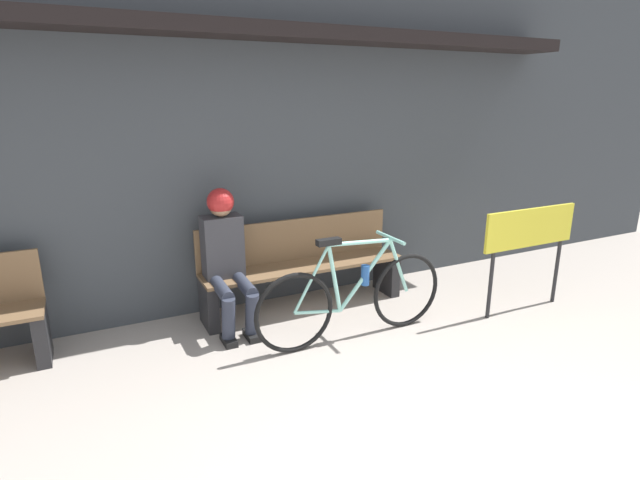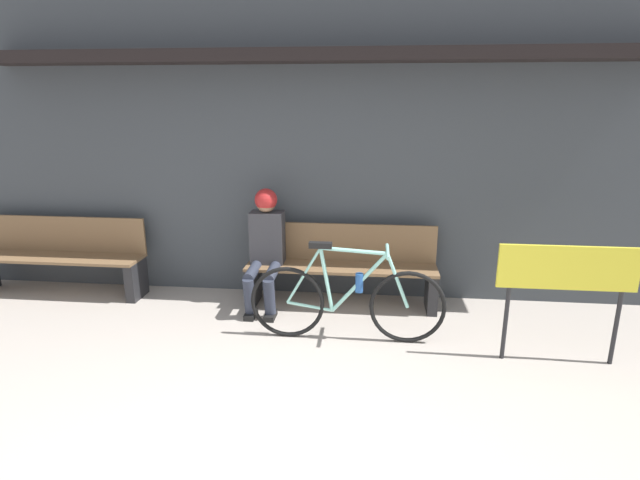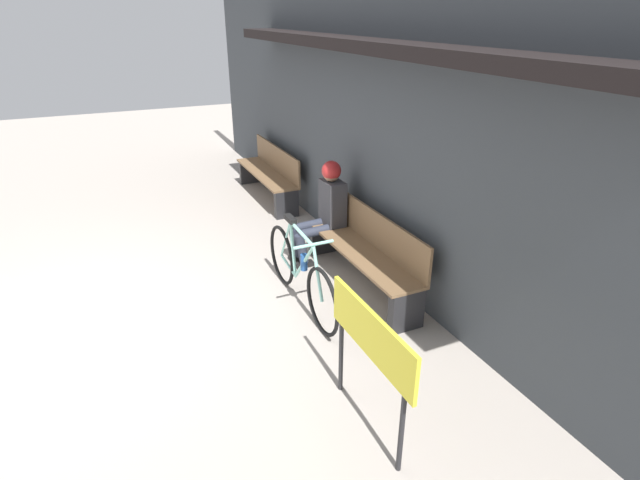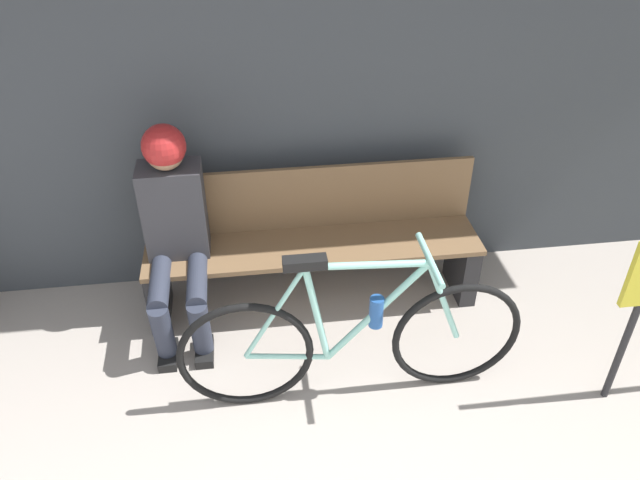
{
  "view_description": "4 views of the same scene",
  "coord_description": "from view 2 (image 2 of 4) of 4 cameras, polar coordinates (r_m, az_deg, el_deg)",
  "views": [
    {
      "loc": [
        -1.52,
        -1.44,
        1.98
      ],
      "look_at": [
        0.3,
        2.26,
        0.78
      ],
      "focal_mm": 28.0,
      "sensor_mm": 36.0,
      "label": 1
    },
    {
      "loc": [
        0.62,
        -2.23,
        2.09
      ],
      "look_at": [
        0.15,
        2.16,
        0.85
      ],
      "focal_mm": 28.0,
      "sensor_mm": 36.0,
      "label": 2
    },
    {
      "loc": [
        4.56,
        0.2,
        2.8
      ],
      "look_at": [
        0.26,
        2.18,
        0.62
      ],
      "focal_mm": 28.0,
      "sensor_mm": 36.0,
      "label": 3
    },
    {
      "loc": [
        -0.04,
        -0.32,
        2.56
      ],
      "look_at": [
        0.32,
        2.38,
        0.65
      ],
      "focal_mm": 35.0,
      "sensor_mm": 36.0,
      "label": 4
    }
  ],
  "objects": [
    {
      "name": "person_seated",
      "position": [
        5.11,
        -6.25,
        -0.14
      ],
      "size": [
        0.34,
        0.64,
        1.23
      ],
      "color": "#2D3342",
      "rests_on": "ground_plane"
    },
    {
      "name": "park_bench_near",
      "position": [
        5.21,
        2.45,
        -3.13
      ],
      "size": [
        1.96,
        0.42,
        0.84
      ],
      "color": "brown",
      "rests_on": "ground_plane"
    },
    {
      "name": "signboard",
      "position": [
        4.41,
        26.39,
        -3.63
      ],
      "size": [
        1.08,
        0.04,
        0.99
      ],
      "color": "#232326",
      "rests_on": "ground_plane"
    },
    {
      "name": "park_bench_far",
      "position": [
        6.23,
        -27.65,
        -1.8
      ],
      "size": [
        1.9,
        0.42,
        0.84
      ],
      "color": "brown",
      "rests_on": "ground_plane"
    },
    {
      "name": "storefront_wall",
      "position": [
        5.31,
        -0.63,
        11.1
      ],
      "size": [
        12.0,
        0.56,
        3.2
      ],
      "color": "#3D4247",
      "rests_on": "ground_plane"
    },
    {
      "name": "bicycle",
      "position": [
        4.46,
        3.09,
        -6.91
      ],
      "size": [
        1.74,
        0.4,
        0.91
      ],
      "color": "black",
      "rests_on": "ground_plane"
    }
  ]
}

